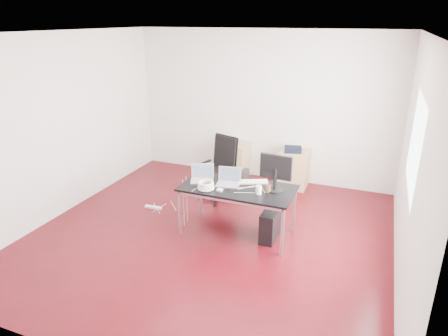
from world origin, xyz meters
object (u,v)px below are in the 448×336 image
at_px(filing_cabinet_left, 234,161).
at_px(filing_cabinet_right, 294,169).
at_px(office_chair, 220,165).
at_px(pc_tower, 270,225).
at_px(desk, 238,191).

relative_size(filing_cabinet_left, filing_cabinet_right, 1.00).
xyz_separation_m(office_chair, filing_cabinet_left, (-0.10, 0.98, -0.26)).
bearing_deg(pc_tower, desk, -177.42).
distance_m(office_chair, filing_cabinet_right, 1.49).
relative_size(filing_cabinet_right, pc_tower, 1.56).
distance_m(desk, office_chair, 1.26).
distance_m(filing_cabinet_left, pc_tower, 2.40).
bearing_deg(filing_cabinet_left, filing_cabinet_right, 0.00).
height_order(office_chair, filing_cabinet_left, office_chair).
height_order(desk, pc_tower, desk).
height_order(filing_cabinet_left, pc_tower, filing_cabinet_left).
relative_size(office_chair, filing_cabinet_left, 1.54).
relative_size(filing_cabinet_left, pc_tower, 1.56).
height_order(filing_cabinet_left, filing_cabinet_right, same).
height_order(office_chair, pc_tower, office_chair).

